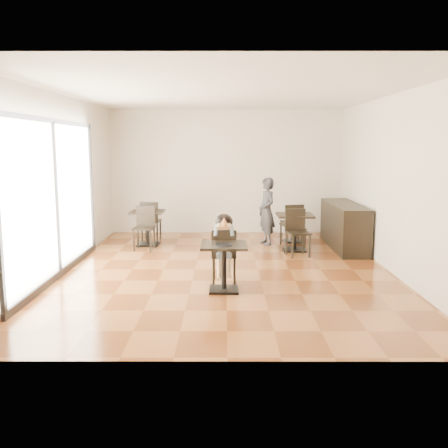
{
  "coord_description": "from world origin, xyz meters",
  "views": [
    {
      "loc": [
        -0.02,
        -9.05,
        2.3
      ],
      "look_at": [
        -0.04,
        -0.88,
        1.0
      ],
      "focal_mm": 40.0,
      "sensor_mm": 36.0,
      "label": 1
    }
  ],
  "objects_px": {
    "child": "(224,248)",
    "chair_mid_a": "(291,225)",
    "child_table": "(224,268)",
    "chair_mid_b": "(298,233)",
    "cafe_table_back": "(293,228)",
    "cafe_table_mid": "(294,233)",
    "chair_left_a": "(151,221)",
    "adult_patron": "(267,211)",
    "child_chair": "(224,255)",
    "cafe_table_left": "(148,228)",
    "chair_back_a": "(290,222)",
    "chair_left_b": "(144,228)",
    "chair_back_b": "(296,229)"
  },
  "relations": [
    {
      "from": "chair_mid_a",
      "to": "chair_back_b",
      "type": "distance_m",
      "value": 0.16
    },
    {
      "from": "cafe_table_mid",
      "to": "chair_mid_b",
      "type": "distance_m",
      "value": 0.56
    },
    {
      "from": "child_table",
      "to": "child",
      "type": "xyz_separation_m",
      "value": [
        0.0,
        0.55,
        0.2
      ]
    },
    {
      "from": "chair_mid_b",
      "to": "chair_left_b",
      "type": "relative_size",
      "value": 1.01
    },
    {
      "from": "child_table",
      "to": "cafe_table_mid",
      "type": "distance_m",
      "value": 3.43
    },
    {
      "from": "cafe_table_mid",
      "to": "chair_left_a",
      "type": "bearing_deg",
      "value": 160.48
    },
    {
      "from": "chair_left_a",
      "to": "adult_patron",
      "type": "bearing_deg",
      "value": 175.12
    },
    {
      "from": "chair_mid_a",
      "to": "chair_back_a",
      "type": "relative_size",
      "value": 1.19
    },
    {
      "from": "child_table",
      "to": "child",
      "type": "relative_size",
      "value": 0.66
    },
    {
      "from": "adult_patron",
      "to": "chair_back_a",
      "type": "height_order",
      "value": "adult_patron"
    },
    {
      "from": "child_chair",
      "to": "chair_mid_a",
      "type": "bearing_deg",
      "value": -116.61
    },
    {
      "from": "adult_patron",
      "to": "cafe_table_mid",
      "type": "bearing_deg",
      "value": 18.74
    },
    {
      "from": "cafe_table_back",
      "to": "chair_mid_b",
      "type": "xyz_separation_m",
      "value": [
        -0.1,
        -1.55,
        0.15
      ]
    },
    {
      "from": "chair_left_a",
      "to": "chair_mid_b",
      "type": "bearing_deg",
      "value": 157.27
    },
    {
      "from": "child_table",
      "to": "child",
      "type": "distance_m",
      "value": 0.58
    },
    {
      "from": "cafe_table_left",
      "to": "chair_back_a",
      "type": "height_order",
      "value": "chair_back_a"
    },
    {
      "from": "chair_left_a",
      "to": "cafe_table_mid",
      "type": "bearing_deg",
      "value": 165.26
    },
    {
      "from": "child_chair",
      "to": "child",
      "type": "relative_size",
      "value": 0.79
    },
    {
      "from": "cafe_table_left",
      "to": "chair_mid_a",
      "type": "xyz_separation_m",
      "value": [
        3.31,
        -0.07,
        0.09
      ]
    },
    {
      "from": "cafe_table_mid",
      "to": "cafe_table_back",
      "type": "distance_m",
      "value": 1.01
    },
    {
      "from": "adult_patron",
      "to": "chair_back_a",
      "type": "bearing_deg",
      "value": 123.09
    },
    {
      "from": "cafe_table_mid",
      "to": "chair_left_b",
      "type": "relative_size",
      "value": 0.84
    },
    {
      "from": "cafe_table_left",
      "to": "child_chair",
      "type": "bearing_deg",
      "value": -60.56
    },
    {
      "from": "child_table",
      "to": "cafe_table_mid",
      "type": "xyz_separation_m",
      "value": [
        1.54,
        3.07,
        0.02
      ]
    },
    {
      "from": "chair_mid_b",
      "to": "chair_back_b",
      "type": "height_order",
      "value": "chair_mid_b"
    },
    {
      "from": "adult_patron",
      "to": "chair_mid_b",
      "type": "bearing_deg",
      "value": 4.36
    },
    {
      "from": "chair_left_a",
      "to": "chair_back_b",
      "type": "xyz_separation_m",
      "value": [
        3.4,
        -0.72,
        -0.07
      ]
    },
    {
      "from": "chair_back_a",
      "to": "adult_patron",
      "type": "bearing_deg",
      "value": 33.09
    },
    {
      "from": "child_table",
      "to": "child",
      "type": "height_order",
      "value": "child"
    },
    {
      "from": "child_table",
      "to": "adult_patron",
      "type": "xyz_separation_m",
      "value": [
        0.98,
        3.77,
        0.4
      ]
    },
    {
      "from": "chair_left_b",
      "to": "cafe_table_left",
      "type": "bearing_deg",
      "value": 94.78
    },
    {
      "from": "chair_left_a",
      "to": "child_chair",
      "type": "bearing_deg",
      "value": 120.44
    },
    {
      "from": "adult_patron",
      "to": "cafe_table_left",
      "type": "distance_m",
      "value": 2.78
    },
    {
      "from": "cafe_table_left",
      "to": "cafe_table_back",
      "type": "distance_m",
      "value": 3.42
    },
    {
      "from": "child",
      "to": "chair_mid_a",
      "type": "height_order",
      "value": "child"
    },
    {
      "from": "child",
      "to": "chair_mid_b",
      "type": "relative_size",
      "value": 1.18
    },
    {
      "from": "child_table",
      "to": "chair_mid_b",
      "type": "relative_size",
      "value": 0.78
    },
    {
      "from": "child_chair",
      "to": "chair_left_b",
      "type": "bearing_deg",
      "value": -55.62
    },
    {
      "from": "child_table",
      "to": "chair_left_b",
      "type": "bearing_deg",
      "value": 119.44
    },
    {
      "from": "child",
      "to": "chair_mid_a",
      "type": "xyz_separation_m",
      "value": [
        1.54,
        3.07,
        -0.09
      ]
    },
    {
      "from": "cafe_table_back",
      "to": "chair_left_b",
      "type": "relative_size",
      "value": 0.71
    },
    {
      "from": "cafe_table_left",
      "to": "chair_left_b",
      "type": "xyz_separation_m",
      "value": [
        0.0,
        -0.55,
        0.08
      ]
    },
    {
      "from": "adult_patron",
      "to": "chair_mid_b",
      "type": "xyz_separation_m",
      "value": [
        0.55,
        -1.25,
        -0.29
      ]
    },
    {
      "from": "cafe_table_left",
      "to": "chair_left_a",
      "type": "relative_size",
      "value": 0.83
    },
    {
      "from": "chair_mid_a",
      "to": "chair_back_b",
      "type": "relative_size",
      "value": 1.19
    },
    {
      "from": "child",
      "to": "chair_back_a",
      "type": "distance_m",
      "value": 4.39
    },
    {
      "from": "child",
      "to": "chair_left_b",
      "type": "height_order",
      "value": "child"
    },
    {
      "from": "adult_patron",
      "to": "cafe_table_back",
      "type": "height_order",
      "value": "adult_patron"
    },
    {
      "from": "chair_mid_a",
      "to": "chair_left_a",
      "type": "xyz_separation_m",
      "value": [
        -3.31,
        0.62,
        -0.01
      ]
    },
    {
      "from": "cafe_table_back",
      "to": "cafe_table_mid",
      "type": "bearing_deg",
      "value": -95.43
    }
  ]
}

